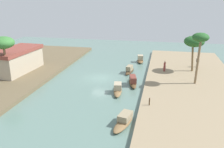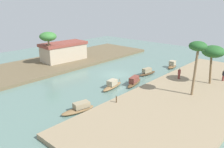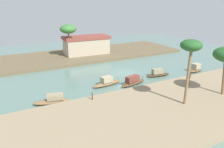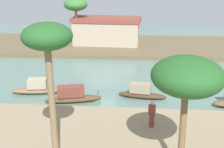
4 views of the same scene
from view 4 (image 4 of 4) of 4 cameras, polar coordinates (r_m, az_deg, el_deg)
The scene contains 10 objects.
river_water at distance 27.79m, azimuth -1.76°, elevation -1.15°, with size 66.34×66.34×0.00m, color slate.
riverbank_right at distance 40.87m, azimuth 0.26°, elevation 5.70°, with size 38.87×13.12×0.51m, color brown.
sampan_midstream at distance 22.92m, azimuth -7.87°, elevation -4.33°, with size 4.60×1.95×1.35m.
sampan_near_left_bank at distance 25.21m, azimuth -14.45°, elevation -2.73°, with size 4.66×1.71×1.30m.
sampan_with_tall_canopy at distance 23.60m, azimuth 5.88°, elevation -3.68°, with size 4.04×1.43×1.25m.
person_by_mooring at distance 18.16m, azimuth 7.91°, elevation -8.12°, with size 0.47×0.41×1.70m.
palm_tree_left_near at distance 12.72m, azimuth -12.66°, elevation 5.96°, with size 2.21×2.21×7.11m.
palm_tree_left_far at distance 12.78m, azimuth 14.73°, elevation -0.65°, with size 3.18×3.18×5.74m.
palm_tree_right_tall at distance 39.56m, azimuth -7.22°, elevation 13.43°, with size 3.16×3.16×6.35m.
riverside_building at distance 40.40m, azimuth -1.05°, elevation 8.64°, with size 9.61×5.03×3.70m.
Camera 4 is at (2.82, -26.00, 9.40)m, focal length 46.02 mm.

